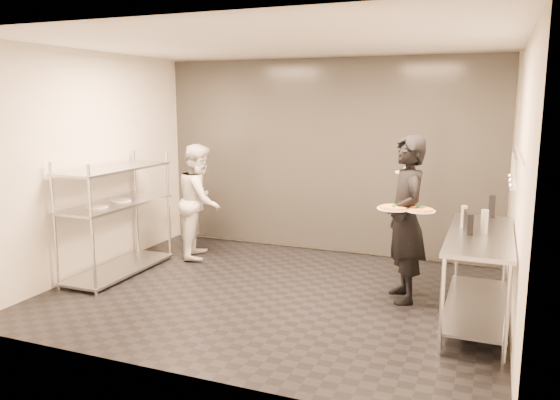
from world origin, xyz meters
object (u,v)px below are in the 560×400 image
at_px(pizza_plate_far, 421,210).
at_px(bottle_dark, 492,207).
at_px(chef, 200,201).
at_px(bottle_clear, 484,222).
at_px(prep_counter, 479,262).
at_px(pizza_plate_near, 394,208).
at_px(pos_monitor, 468,222).
at_px(pass_rack, 116,214).
at_px(waiter, 406,220).
at_px(bottle_green, 464,216).
at_px(salad_plate, 409,171).

bearing_deg(pizza_plate_far, bottle_dark, 43.88).
height_order(chef, bottle_clear, chef).
relative_size(prep_counter, pizza_plate_near, 5.23).
height_order(pizza_plate_near, pizza_plate_far, pizza_plate_near).
xyz_separation_m(pos_monitor, bottle_clear, (0.15, 0.01, 0.01)).
bearing_deg(pass_rack, waiter, 6.12).
bearing_deg(bottle_clear, bottle_dark, 85.85).
distance_m(pizza_plate_near, bottle_green, 0.71).
distance_m(pass_rack, bottle_dark, 4.49).
bearing_deg(pass_rack, bottle_clear, 0.10).
distance_m(salad_plate, pos_monitor, 1.07).
bearing_deg(prep_counter, pos_monitor, -175.70).
xyz_separation_m(prep_counter, pizza_plate_near, (-0.87, 0.14, 0.45)).
bearing_deg(prep_counter, chef, 164.20).
distance_m(salad_plate, bottle_clear, 1.16).
xyz_separation_m(salad_plate, bottle_clear, (0.84, -0.71, -0.37)).
xyz_separation_m(pizza_plate_near, bottle_green, (0.70, 0.07, -0.05)).
distance_m(pass_rack, salad_plate, 3.64).
xyz_separation_m(pizza_plate_far, bottle_clear, (0.62, -0.13, -0.04)).
relative_size(pass_rack, bottle_clear, 6.97).
height_order(salad_plate, bottle_clear, salad_plate).
xyz_separation_m(chef, bottle_green, (3.56, -0.84, 0.23)).
xyz_separation_m(waiter, pizza_plate_near, (-0.09, -0.24, 0.17)).
relative_size(waiter, pizza_plate_far, 6.19).
height_order(pass_rack, bottle_green, pass_rack).
bearing_deg(waiter, bottle_green, 50.53).
distance_m(prep_counter, pizza_plate_far, 0.76).
distance_m(pos_monitor, bottle_green, 0.23).
height_order(pass_rack, pizza_plate_near, pass_rack).
bearing_deg(pizza_plate_near, pizza_plate_far, -0.59).
bearing_deg(bottle_green, prep_counter, -50.62).
bearing_deg(pos_monitor, chef, 152.97).
height_order(prep_counter, bottle_dark, bottle_dark).
distance_m(chef, bottle_dark, 3.83).
xyz_separation_m(prep_counter, bottle_green, (-0.17, 0.21, 0.40)).
bearing_deg(chef, pizza_plate_near, -127.08).
height_order(pass_rack, pos_monitor, pass_rack).
bearing_deg(bottle_green, pizza_plate_near, -174.20).
xyz_separation_m(prep_counter, pizza_plate_far, (-0.59, 0.14, 0.45)).
bearing_deg(salad_plate, prep_counter, -41.02).
height_order(chef, pos_monitor, chef).
bearing_deg(bottle_green, bottle_clear, -45.99).
height_order(waiter, salad_plate, waiter).
relative_size(pass_rack, salad_plate, 5.35).
relative_size(pizza_plate_near, salad_plate, 1.15).
height_order(pizza_plate_near, bottle_green, bottle_green).
relative_size(chef, pizza_plate_near, 4.63).
relative_size(pass_rack, pizza_plate_far, 5.43).
xyz_separation_m(prep_counter, salad_plate, (-0.82, 0.71, 0.78)).
bearing_deg(bottle_dark, pizza_plate_far, -136.12).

